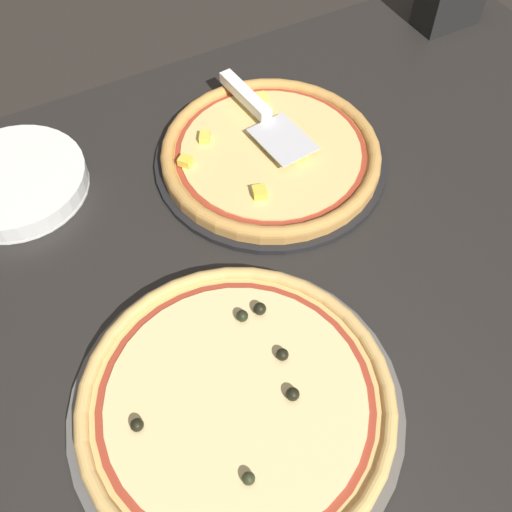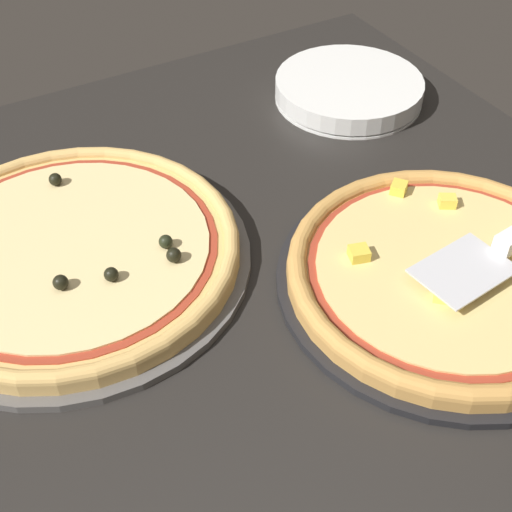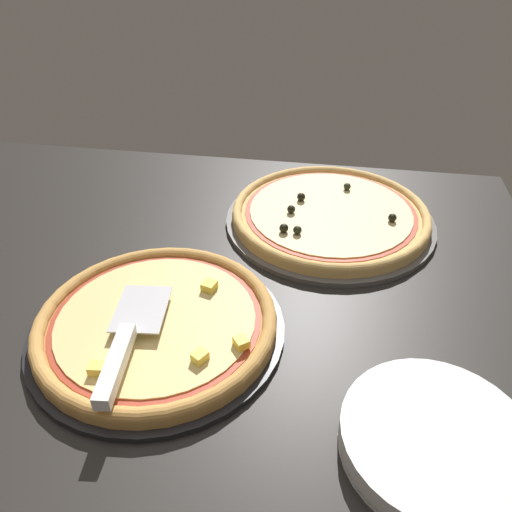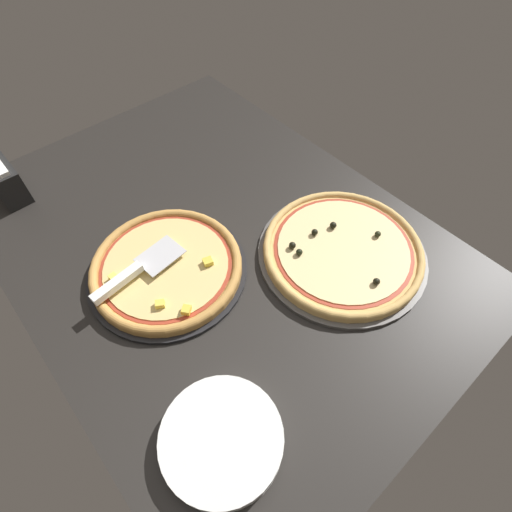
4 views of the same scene
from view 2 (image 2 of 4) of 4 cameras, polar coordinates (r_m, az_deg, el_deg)
The scene contains 6 objects.
ground_plane at distance 79.02cm, azimuth 6.67°, elevation -7.84°, with size 132.09×96.61×3.60cm, color black.
pizza_pan_front at distance 85.48cm, azimuth 14.86°, elevation -2.06°, with size 39.21×39.21×1.00cm, color black.
pizza_front at distance 84.29cm, azimuth 15.07°, elevation -1.21°, with size 36.86×36.86×3.30cm.
pizza_pan_back at distance 88.00cm, azimuth -14.42°, elevation -0.37°, with size 42.66×42.66×1.00cm, color #565451.
pizza_back at distance 86.80cm, azimuth -14.61°, elevation 0.49°, with size 40.10×40.10×3.76cm.
plate_stack at distance 115.75cm, azimuth 7.43°, elevation 13.09°, with size 23.13×23.13×3.50cm.
Camera 2 is at (-38.22, 32.24, 59.38)cm, focal length 50.00 mm.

